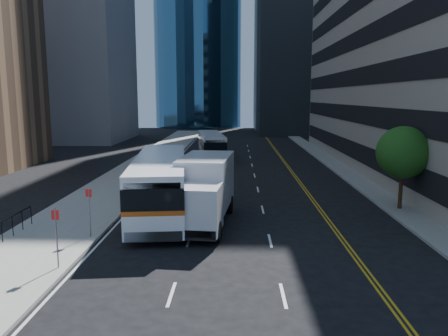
# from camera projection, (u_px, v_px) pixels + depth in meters

# --- Properties ---
(ground) EXTENTS (160.00, 160.00, 0.00)m
(ground) POSITION_uv_depth(u_px,v_px,m) (262.00, 255.00, 19.50)
(ground) COLOR black
(ground) RESTS_ON ground
(sidewalk_west) EXTENTS (5.00, 90.00, 0.15)m
(sidewalk_west) POSITION_uv_depth(u_px,v_px,m) (144.00, 165.00, 44.42)
(sidewalk_west) COLOR gray
(sidewalk_west) RESTS_ON ground
(sidewalk_east) EXTENTS (2.00, 90.00, 0.15)m
(sidewalk_east) POSITION_uv_depth(u_px,v_px,m) (337.00, 166.00, 43.92)
(sidewalk_east) COLOR gray
(sidewalk_east) RESTS_ON ground
(midrise_west) EXTENTS (18.00, 18.00, 35.00)m
(midrise_west) POSITION_uv_depth(u_px,v_px,m) (66.00, 29.00, 68.69)
(midrise_west) COLOR gray
(midrise_west) RESTS_ON ground
(street_tree) EXTENTS (3.20, 3.20, 5.10)m
(street_tree) POSITION_uv_depth(u_px,v_px,m) (403.00, 153.00, 26.57)
(street_tree) COLOR #332114
(street_tree) RESTS_ON sidewalk_east
(bus_front) EXTENTS (4.41, 13.54, 3.43)m
(bus_front) POSITION_uv_depth(u_px,v_px,m) (161.00, 182.00, 26.44)
(bus_front) COLOR white
(bus_front) RESTS_ON ground
(bus_rear) EXTENTS (3.85, 11.19, 2.83)m
(bus_rear) POSITION_uv_depth(u_px,v_px,m) (211.00, 145.00, 50.18)
(bus_rear) COLOR white
(bus_rear) RESTS_ON ground
(box_truck) EXTENTS (3.36, 7.89, 3.67)m
(box_truck) POSITION_uv_depth(u_px,v_px,m) (203.00, 190.00, 24.03)
(box_truck) COLOR silver
(box_truck) RESTS_ON ground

